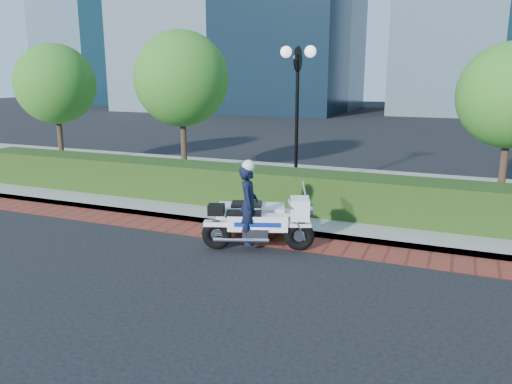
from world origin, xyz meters
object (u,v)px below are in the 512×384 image
at_px(tree_b, 182,79).
at_px(police_motorcycle, 254,215).
at_px(tree_c, 511,96).
at_px(lamppost, 297,97).
at_px(tree_a, 55,84).

relative_size(tree_b, police_motorcycle, 2.03).
xyz_separation_m(tree_b, tree_c, (10.00, -0.00, -0.39)).
height_order(lamppost, tree_a, tree_a).
relative_size(lamppost, tree_c, 0.98).
distance_m(tree_b, tree_c, 10.01).
height_order(tree_a, police_motorcycle, tree_a).
bearing_deg(tree_b, tree_a, 180.00).
bearing_deg(tree_b, police_motorcycle, -48.01).
xyz_separation_m(tree_a, tree_c, (15.50, -0.00, -0.18)).
bearing_deg(police_motorcycle, tree_a, 132.90).
bearing_deg(tree_a, tree_c, -0.00).
bearing_deg(lamppost, tree_b, 163.89).
distance_m(lamppost, tree_a, 10.09).
xyz_separation_m(lamppost, police_motorcycle, (0.41, -4.15, -2.30)).
height_order(tree_b, tree_c, tree_b).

